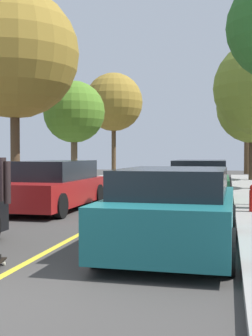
{
  "coord_description": "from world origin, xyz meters",
  "views": [
    {
      "loc": [
        2.91,
        -4.54,
        1.62
      ],
      "look_at": [
        -0.08,
        8.49,
        1.19
      ],
      "focal_mm": 47.88,
      "sensor_mm": 36.0,
      "label": 1
    }
  ],
  "objects_px": {
    "parked_car_left_near": "(54,185)",
    "parked_car_right_nearest": "(174,210)",
    "street_tree_left_far": "(114,102)",
    "street_tree_right_farthest": "(248,105)",
    "parked_car_right_near": "(200,182)",
    "street_tree_left_near": "(74,112)",
    "street_tree_left_nearest": "(14,54)"
  },
  "relations": [
    {
      "from": "street_tree_right_farthest",
      "to": "parked_car_right_near",
      "type": "bearing_deg",
      "value": -96.51
    },
    {
      "from": "parked_car_right_nearest",
      "to": "street_tree_left_near",
      "type": "height_order",
      "value": "street_tree_left_near"
    },
    {
      "from": "parked_car_left_near",
      "to": "street_tree_left_near",
      "type": "relative_size",
      "value": 0.95
    },
    {
      "from": "street_tree_left_near",
      "to": "parked_car_right_nearest",
      "type": "bearing_deg",
      "value": -63.83
    },
    {
      "from": "street_tree_left_far",
      "to": "parked_car_left_near",
      "type": "bearing_deg",
      "value": -81.91
    },
    {
      "from": "street_tree_left_far",
      "to": "parked_car_right_nearest",
      "type": "bearing_deg",
      "value": -72.82
    },
    {
      "from": "street_tree_left_far",
      "to": "street_tree_right_farthest",
      "type": "relative_size",
      "value": 0.98
    },
    {
      "from": "street_tree_left_near",
      "to": "parked_car_left_near",
      "type": "bearing_deg",
      "value": -74.6
    },
    {
      "from": "parked_car_left_near",
      "to": "street_tree_left_near",
      "type": "height_order",
      "value": "street_tree_left_near"
    },
    {
      "from": "parked_car_right_nearest",
      "to": "street_tree_left_far",
      "type": "xyz_separation_m",
      "value": [
        -6.28,
        20.3,
        4.21
      ]
    },
    {
      "from": "street_tree_left_near",
      "to": "street_tree_right_farthest",
      "type": "height_order",
      "value": "street_tree_right_farthest"
    },
    {
      "from": "street_tree_left_nearest",
      "to": "street_tree_left_near",
      "type": "relative_size",
      "value": 1.44
    },
    {
      "from": "parked_car_right_near",
      "to": "street_tree_left_far",
      "type": "distance_m",
      "value": 15.17
    },
    {
      "from": "parked_car_right_near",
      "to": "street_tree_right_farthest",
      "type": "xyz_separation_m",
      "value": [
        2.21,
        19.34,
        4.47
      ]
    },
    {
      "from": "parked_car_left_near",
      "to": "parked_car_right_nearest",
      "type": "relative_size",
      "value": 1.12
    },
    {
      "from": "street_tree_right_farthest",
      "to": "street_tree_left_near",
      "type": "bearing_deg",
      "value": -121.77
    },
    {
      "from": "street_tree_right_farthest",
      "to": "street_tree_left_nearest",
      "type": "bearing_deg",
      "value": -113.27
    },
    {
      "from": "street_tree_left_near",
      "to": "street_tree_left_far",
      "type": "xyz_separation_m",
      "value": [
        0.0,
        7.53,
        1.31
      ]
    },
    {
      "from": "street_tree_left_near",
      "to": "street_tree_right_farthest",
      "type": "relative_size",
      "value": 0.73
    },
    {
      "from": "parked_car_left_near",
      "to": "street_tree_left_nearest",
      "type": "distance_m",
      "value": 5.25
    },
    {
      "from": "parked_car_right_near",
      "to": "street_tree_left_far",
      "type": "xyz_separation_m",
      "value": [
        -6.28,
        13.16,
        4.19
      ]
    },
    {
      "from": "parked_car_right_near",
      "to": "street_tree_right_farthest",
      "type": "bearing_deg",
      "value": 83.49
    },
    {
      "from": "street_tree_left_far",
      "to": "street_tree_left_near",
      "type": "bearing_deg",
      "value": -90.0
    },
    {
      "from": "parked_car_right_near",
      "to": "street_tree_left_far",
      "type": "bearing_deg",
      "value": 115.51
    },
    {
      "from": "parked_car_right_near",
      "to": "street_tree_left_near",
      "type": "bearing_deg",
      "value": 138.1
    },
    {
      "from": "parked_car_left_near",
      "to": "parked_car_right_nearest",
      "type": "xyz_separation_m",
      "value": [
        4.07,
        -4.76,
        -0.02
      ]
    },
    {
      "from": "street_tree_left_nearest",
      "to": "street_tree_left_far",
      "type": "distance_m",
      "value": 13.56
    },
    {
      "from": "parked_car_right_near",
      "to": "parked_car_left_near",
      "type": "bearing_deg",
      "value": -149.63
    },
    {
      "from": "parked_car_left_near",
      "to": "street_tree_left_far",
      "type": "distance_m",
      "value": 16.25
    },
    {
      "from": "street_tree_left_far",
      "to": "street_tree_left_nearest",
      "type": "bearing_deg",
      "value": -90.0
    },
    {
      "from": "parked_car_right_near",
      "to": "street_tree_left_nearest",
      "type": "height_order",
      "value": "street_tree_left_nearest"
    },
    {
      "from": "parked_car_right_near",
      "to": "street_tree_left_nearest",
      "type": "bearing_deg",
      "value": -176.37
    }
  ]
}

